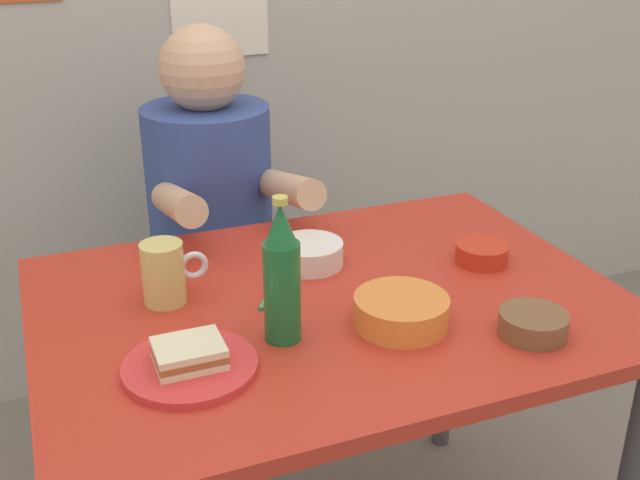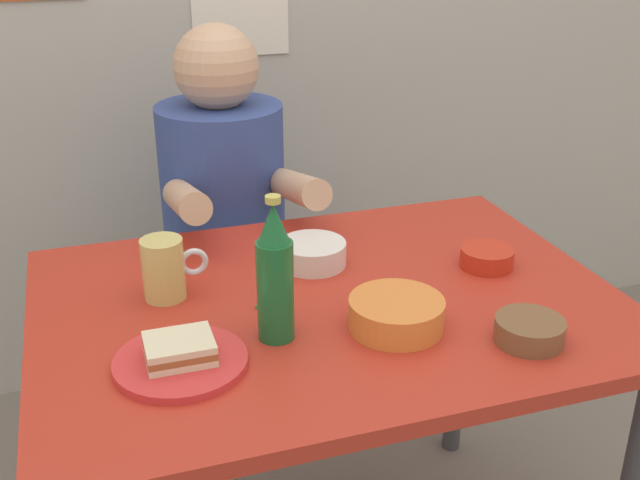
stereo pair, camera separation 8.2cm
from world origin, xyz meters
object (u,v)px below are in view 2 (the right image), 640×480
object	(u,v)px
sandwich	(180,349)
beer_bottle	(275,276)
dining_table	(328,340)
soup_bowl_orange	(396,312)
stool	(230,323)
plate_orange	(181,362)
person_seated	(223,185)
beer_mug	(165,269)

from	to	relation	value
sandwich	beer_bottle	world-z (taller)	beer_bottle
dining_table	soup_bowl_orange	world-z (taller)	soup_bowl_orange
stool	sandwich	size ratio (longest dim) A/B	4.09
plate_orange	soup_bowl_orange	distance (m)	0.38
dining_table	person_seated	bearing A→B (deg)	96.95
dining_table	person_seated	world-z (taller)	person_seated
stool	beer_mug	distance (m)	0.73
stool	person_seated	xyz separation A→B (m)	(0.00, -0.01, 0.42)
plate_orange	stool	bearing A→B (deg)	73.64
plate_orange	dining_table	bearing A→B (deg)	25.54
stool	plate_orange	bearing A→B (deg)	-106.36
plate_orange	soup_bowl_orange	size ratio (longest dim) A/B	1.29
plate_orange	sandwich	world-z (taller)	sandwich
plate_orange	sandwich	xyz separation A→B (m)	(0.00, 0.00, 0.02)
stool	plate_orange	xyz separation A→B (m)	(-0.23, -0.77, 0.40)
stool	beer_bottle	xyz separation A→B (m)	(-0.06, -0.74, 0.51)
beer_bottle	soup_bowl_orange	xyz separation A→B (m)	(0.21, -0.04, -0.09)
person_seated	plate_orange	world-z (taller)	person_seated
dining_table	stool	bearing A→B (deg)	96.83
stool	dining_table	bearing A→B (deg)	-83.17
beer_mug	beer_bottle	bearing A→B (deg)	-51.95
dining_table	soup_bowl_orange	distance (m)	0.20
plate_orange	beer_mug	distance (m)	0.25
sandwich	beer_bottle	xyz separation A→B (m)	(0.17, 0.04, 0.09)
dining_table	beer_mug	xyz separation A→B (m)	(-0.29, 0.10, 0.15)
sandwich	beer_bottle	distance (m)	0.20
beer_bottle	person_seated	bearing A→B (deg)	85.64
dining_table	stool	distance (m)	0.70
person_seated	dining_table	bearing A→B (deg)	-83.05
plate_orange	beer_bottle	xyz separation A→B (m)	(0.17, 0.04, 0.11)
stool	plate_orange	size ratio (longest dim) A/B	2.05
person_seated	beer_mug	size ratio (longest dim) A/B	5.71
beer_bottle	sandwich	bearing A→B (deg)	-167.26
stool	beer_bottle	bearing A→B (deg)	-94.29
plate_orange	sandwich	distance (m)	0.02
person_seated	plate_orange	size ratio (longest dim) A/B	3.27
stool	beer_mug	bearing A→B (deg)	-112.20
person_seated	plate_orange	bearing A→B (deg)	-106.59
sandwich	soup_bowl_orange	bearing A→B (deg)	0.50
dining_table	plate_orange	size ratio (longest dim) A/B	5.00
stool	plate_orange	world-z (taller)	plate_orange
stool	person_seated	size ratio (longest dim) A/B	0.63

